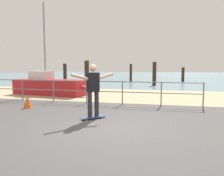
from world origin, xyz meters
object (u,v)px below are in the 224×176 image
at_px(sailboat, 52,86).
at_px(traffic_cone, 28,102).
at_px(skateboard, 93,117).
at_px(skateboarder, 93,87).

height_order(sailboat, traffic_cone, sailboat).
bearing_deg(skateboard, traffic_cone, 159.98).
distance_m(sailboat, traffic_cone, 4.22).
xyz_separation_m(skateboard, traffic_cone, (-3.12, 1.14, 0.18)).
bearing_deg(skateboarder, skateboard, 90.00).
xyz_separation_m(sailboat, skateboarder, (4.25, -5.19, 0.49)).
bearing_deg(skateboarder, sailboat, 129.28).
height_order(skateboarder, traffic_cone, skateboarder).
relative_size(sailboat, skateboard, 7.57).
bearing_deg(traffic_cone, sailboat, 105.55).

